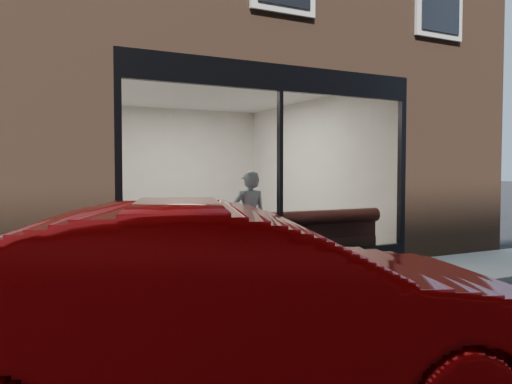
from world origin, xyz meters
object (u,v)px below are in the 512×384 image
person (249,219)px  cafe_table_right (292,218)px  banquette (268,255)px  cafe_table_left (172,221)px  parked_car (234,312)px  cafe_chair_left (141,248)px

person → cafe_table_right: bearing=-156.2°
banquette → person: (-0.21, 0.25, 0.57)m
person → cafe_table_right: (1.02, 0.36, -0.05)m
cafe_table_left → parked_car: 5.37m
cafe_table_left → cafe_chair_left: (-0.42, 0.45, -0.50)m
banquette → cafe_table_left: cafe_table_left is taller
banquette → cafe_table_right: bearing=36.7°
cafe_chair_left → parked_car: bearing=106.0°
cafe_chair_left → cafe_table_right: bearing=-174.9°
person → cafe_chair_left: 2.00m
cafe_table_left → parked_car: parked_car is taller
person → parked_car: person is taller
cafe_table_left → parked_car: size_ratio=0.15×
cafe_table_left → cafe_chair_left: 0.79m
cafe_table_right → banquette: bearing=-143.3°
banquette → cafe_table_left: size_ratio=6.33×
person → banquette: bearing=135.2°
banquette → parked_car: 4.92m
cafe_table_left → cafe_chair_left: cafe_table_left is taller
person → cafe_chair_left: (-1.50, 1.21, -0.55)m
banquette → cafe_table_right: size_ratio=5.89×
cafe_table_left → parked_car: bearing=-102.9°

